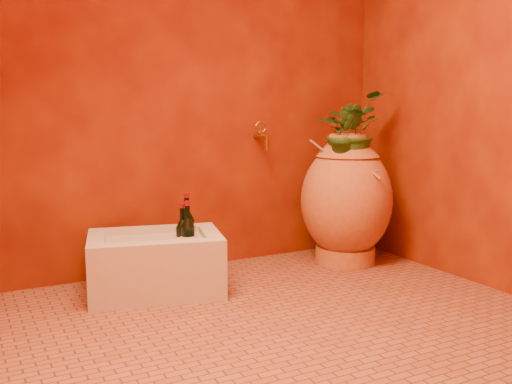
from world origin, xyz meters
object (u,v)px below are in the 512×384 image
amphora (346,199)px  wine_bottle_b (187,231)px  wine_bottle_c (183,239)px  wine_bottle_a (188,239)px  stone_basin (156,265)px  wall_tap (262,135)px

amphora → wine_bottle_b: 1.04m
amphora → wine_bottle_c: bearing=-178.9°
wine_bottle_a → stone_basin: bearing=159.0°
stone_basin → wine_bottle_b: (0.21, 0.08, 0.14)m
stone_basin → wall_tap: size_ratio=4.23×
wall_tap → stone_basin: bearing=-160.5°
amphora → stone_basin: bearing=180.0°
wine_bottle_b → wine_bottle_a: bearing=-109.7°
wine_bottle_b → wine_bottle_c: (-0.07, -0.10, -0.01)m
wine_bottle_a → wall_tap: bearing=28.5°
amphora → wine_bottle_b: (-1.03, 0.08, -0.11)m
wine_bottle_c → wall_tap: (0.65, 0.30, 0.52)m
wine_bottle_b → wine_bottle_c: bearing=-123.1°
wine_bottle_c → wine_bottle_a: bearing=-68.7°
wall_tap → wine_bottle_b: bearing=-160.7°
wine_bottle_a → wine_bottle_c: (-0.02, 0.04, -0.01)m
amphora → wine_bottle_b: bearing=175.7°
amphora → wine_bottle_a: bearing=-176.8°
stone_basin → wall_tap: (0.79, 0.28, 0.65)m
amphora → wine_bottle_b: size_ratio=2.44×
wine_bottle_c → wall_tap: wall_tap is taller
wine_bottle_a → wine_bottle_c: size_ratio=1.06×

